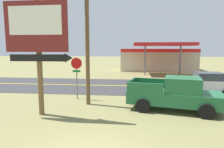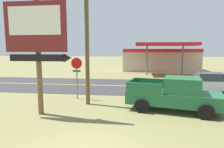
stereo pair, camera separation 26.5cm
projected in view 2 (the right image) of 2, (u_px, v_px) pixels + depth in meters
road_asphalt at (118, 86)px, 18.70m from camera, size 140.00×8.00×0.02m
road_centre_line at (118, 86)px, 18.70m from camera, size 126.00×0.20×0.01m
motel_sign at (37, 36)px, 9.93m from camera, size 3.53×0.54×6.24m
stop_sign at (77, 71)px, 13.63m from camera, size 0.80×0.08×2.95m
utility_pole at (87, 36)px, 11.96m from camera, size 1.78×0.26×8.12m
gas_station at (160, 59)px, 32.13m from camera, size 12.00×11.50×4.40m
pickup_green_parked_on_lawn at (174, 94)px, 11.04m from camera, size 5.50×3.04×1.96m
car_white_mid_lane at (208, 83)px, 15.69m from camera, size 4.20×2.00×1.64m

